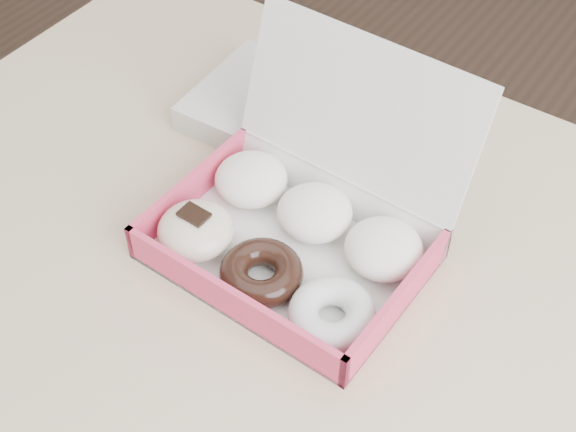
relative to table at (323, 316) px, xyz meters
The scene contains 3 objects.
table is the anchor object (origin of this frame).
donut_box 0.12m from the table, 163.49° to the left, with size 0.30×0.28×0.21m.
newspapers 0.28m from the table, 135.26° to the left, with size 0.22×0.18×0.04m, color silver.
Camera 1 is at (0.28, -0.48, 1.44)m, focal length 50.00 mm.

